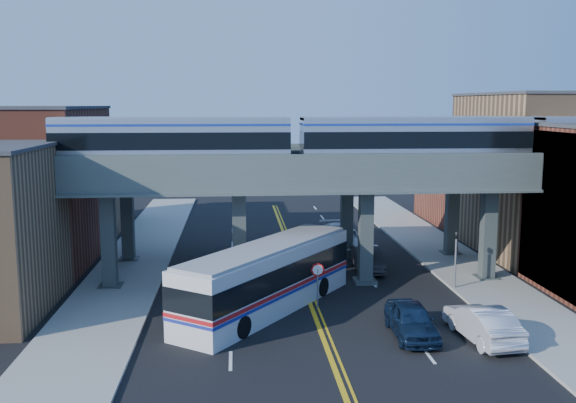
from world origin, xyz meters
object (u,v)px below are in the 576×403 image
at_px(stop_sign, 318,278).
at_px(traffic_signal, 456,253).
at_px(car_parked_curb, 482,323).
at_px(transit_bus, 267,278).
at_px(car_lane_d, 342,237).
at_px(car_lane_b, 367,259).
at_px(transit_train, 414,140).
at_px(car_lane_c, 346,239).
at_px(car_lane_a, 412,320).

bearing_deg(stop_sign, traffic_signal, 18.63).
bearing_deg(car_parked_curb, traffic_signal, -106.35).
distance_m(transit_bus, car_lane_d, 16.39).
distance_m(stop_sign, car_lane_d, 15.56).
distance_m(stop_sign, car_lane_b, 9.28).
height_order(transit_train, traffic_signal, transit_train).
bearing_deg(car_parked_curb, transit_bus, -34.44).
xyz_separation_m(stop_sign, car_lane_c, (4.07, 14.42, -0.94)).
bearing_deg(car_parked_curb, car_lane_b, -83.87).
distance_m(transit_bus, car_lane_a, 8.39).
xyz_separation_m(transit_bus, car_lane_a, (6.85, -4.73, -0.97)).
bearing_deg(car_lane_c, traffic_signal, -70.34).
bearing_deg(transit_bus, car_lane_a, -88.52).
relative_size(transit_bus, car_parked_curb, 2.43).
height_order(car_lane_b, car_parked_curb, car_parked_curb).
distance_m(car_lane_c, car_lane_d, 0.68).
relative_size(car_lane_b, car_lane_d, 0.77).
bearing_deg(transit_bus, transit_train, -26.49).
xyz_separation_m(transit_train, stop_sign, (-6.65, -5.00, -7.38)).
bearing_deg(car_lane_d, car_lane_b, -90.97).
bearing_deg(car_lane_a, car_lane_d, 91.25).
height_order(transit_train, car_parked_curb, transit_train).
distance_m(traffic_signal, car_lane_c, 12.49).
relative_size(stop_sign, car_lane_d, 0.42).
height_order(stop_sign, transit_bus, transit_bus).
distance_m(traffic_signal, car_lane_a, 9.15).
distance_m(traffic_signal, car_parked_curb, 8.67).
xyz_separation_m(transit_bus, car_lane_d, (6.65, 14.95, -0.89)).
bearing_deg(transit_train, car_lane_b, 125.37).
bearing_deg(traffic_signal, car_parked_curb, -100.44).
bearing_deg(car_lane_b, transit_bus, -131.20).
distance_m(car_lane_d, car_parked_curb, 20.76).
bearing_deg(car_parked_curb, transit_train, -92.08).
xyz_separation_m(car_lane_a, car_lane_d, (-0.21, 19.68, 0.08)).
xyz_separation_m(transit_train, car_lane_b, (-2.18, 3.07, -8.33)).
relative_size(car_lane_a, car_lane_d, 0.78).
distance_m(car_lane_a, car_lane_d, 19.68).
relative_size(stop_sign, car_lane_b, 0.54).
bearing_deg(car_lane_d, stop_sign, -110.39).
height_order(car_lane_a, car_parked_curb, car_parked_curb).
bearing_deg(car_lane_d, car_lane_c, -77.91).
bearing_deg(car_lane_a, car_lane_c, 90.64).
distance_m(transit_train, car_lane_d, 13.28).
relative_size(stop_sign, traffic_signal, 0.64).
xyz_separation_m(car_lane_d, car_parked_curb, (3.49, -20.46, -0.05)).
relative_size(car_lane_b, car_lane_c, 0.83).
bearing_deg(car_parked_curb, stop_sign, -42.27).
bearing_deg(transit_bus, stop_sign, -56.01).
distance_m(traffic_signal, car_lane_d, 13.14).
bearing_deg(stop_sign, transit_train, 36.92).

